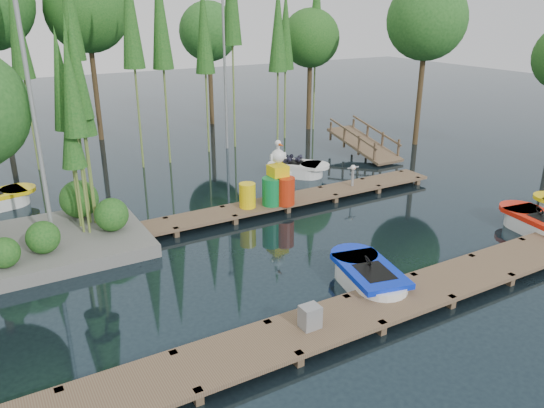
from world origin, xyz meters
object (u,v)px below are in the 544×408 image
yellow_barrel (247,195)px  drum_cluster (280,185)px  boat_red (539,225)px  utility_cabinet (310,317)px  island (3,145)px  boat_blue (368,278)px

yellow_barrel → drum_cluster: 1.20m
boat_red → drum_cluster: size_ratio=1.32×
boat_red → yellow_barrel: (-7.22, 5.92, 0.45)m
yellow_barrel → utility_cabinet: bearing=-107.2°
island → yellow_barrel: bearing=-6.4°
boat_blue → drum_cluster: drum_cluster is taller
boat_blue → yellow_barrel: bearing=105.5°
island → yellow_barrel: size_ratio=8.06×
island → utility_cabinet: bearing=-58.2°
boat_red → yellow_barrel: bearing=148.8°
island → boat_blue: bearing=-42.3°
boat_blue → boat_red: boat_red is taller
drum_cluster → boat_red: bearing=-43.6°
yellow_barrel → drum_cluster: bearing=-7.8°
boat_red → island: bearing=162.9°
boat_blue → boat_red: bearing=11.9°
boat_blue → island: bearing=149.8°
yellow_barrel → island: bearing=173.6°
boat_red → yellow_barrel: yellow_barrel is taller
boat_blue → utility_cabinet: bearing=-144.4°
island → boat_red: bearing=-25.3°
boat_blue → yellow_barrel: size_ratio=3.53×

